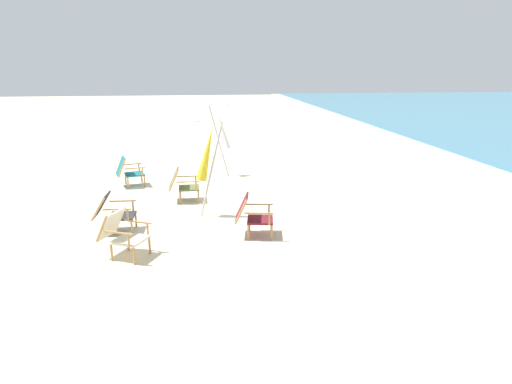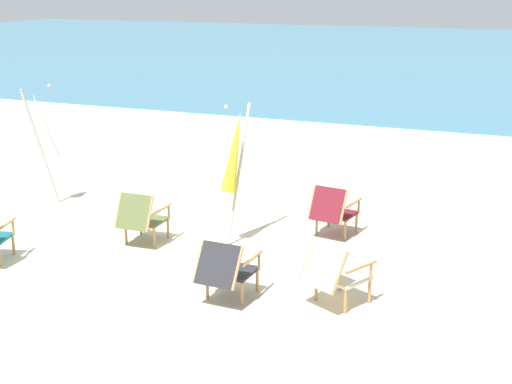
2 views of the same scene
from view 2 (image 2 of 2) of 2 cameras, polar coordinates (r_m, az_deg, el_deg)
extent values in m
plane|color=beige|center=(10.42, -8.26, -4.49)|extent=(80.00, 80.00, 0.00)
cube|color=teal|center=(38.53, 14.58, 10.64)|extent=(80.00, 40.00, 0.10)
cube|color=white|center=(18.78, 6.10, 5.19)|extent=(80.00, 1.10, 0.06)
cube|color=#515B33|center=(10.62, -8.73, -2.26)|extent=(0.53, 0.49, 0.04)
cube|color=#515B33|center=(10.26, -9.75, -1.59)|extent=(0.50, 0.26, 0.49)
cylinder|color=#AD7F4C|center=(10.96, -9.20, -2.56)|extent=(0.04, 0.04, 0.32)
cylinder|color=#AD7F4C|center=(10.74, -7.04, -2.87)|extent=(0.04, 0.04, 0.32)
cylinder|color=#AD7F4C|center=(10.62, -10.37, -3.27)|extent=(0.04, 0.04, 0.32)
cylinder|color=#AD7F4C|center=(10.39, -8.16, -3.61)|extent=(0.04, 0.04, 0.32)
cube|color=#AD7F4C|center=(10.68, -10.14, -0.99)|extent=(0.04, 0.53, 0.02)
cylinder|color=#AD7F4C|center=(10.86, -9.61, -1.26)|extent=(0.04, 0.04, 0.22)
cube|color=#AD7F4C|center=(10.41, -7.50, -1.33)|extent=(0.04, 0.53, 0.02)
cylinder|color=#AD7F4C|center=(10.60, -6.99, -1.61)|extent=(0.04, 0.04, 0.22)
cylinder|color=#AD7F4C|center=(10.39, -10.96, -1.43)|extent=(0.04, 0.25, 0.49)
cylinder|color=#AD7F4C|center=(10.14, -8.51, -1.76)|extent=(0.04, 0.25, 0.49)
cube|color=beige|center=(8.62, 6.99, -6.77)|extent=(0.68, 0.66, 0.04)
cube|color=beige|center=(8.28, 5.40, -5.97)|extent=(0.56, 0.46, 0.48)
cylinder|color=#AD7F4C|center=(8.97, 6.76, -6.90)|extent=(0.04, 0.04, 0.32)
cylinder|color=#AD7F4C|center=(8.70, 9.07, -7.78)|extent=(0.04, 0.04, 0.32)
cylinder|color=#AD7F4C|center=(8.68, 4.84, -7.68)|extent=(0.04, 0.04, 0.32)
cylinder|color=#AD7F4C|center=(8.39, 7.17, -8.63)|extent=(0.04, 0.04, 0.32)
cube|color=#AD7F4C|center=(8.69, 5.57, -4.94)|extent=(0.27, 0.49, 0.02)
cylinder|color=#AD7F4C|center=(8.86, 6.38, -5.30)|extent=(0.04, 0.04, 0.22)
cube|color=#AD7F4C|center=(8.35, 8.40, -5.97)|extent=(0.27, 0.49, 0.02)
cylinder|color=#AD7F4C|center=(8.53, 9.19, -6.31)|extent=(0.04, 0.04, 0.22)
cylinder|color=#AD7F4C|center=(8.44, 4.13, -5.49)|extent=(0.16, 0.26, 0.48)
cylinder|color=#AD7F4C|center=(8.12, 6.72, -6.47)|extent=(0.16, 0.26, 0.48)
cylinder|color=#AD7F4C|center=(10.59, -18.84, -3.97)|extent=(0.04, 0.04, 0.32)
cube|color=#AD7F4C|center=(10.25, -19.35, -2.45)|extent=(0.18, 0.52, 0.02)
cylinder|color=#AD7F4C|center=(10.44, -18.86, -2.69)|extent=(0.04, 0.04, 0.22)
cube|color=maroon|center=(10.87, 6.49, -1.72)|extent=(0.59, 0.55, 0.04)
cube|color=maroon|center=(10.50, 5.75, -1.02)|extent=(0.53, 0.32, 0.49)
cylinder|color=#AD7F4C|center=(11.20, 5.83, -2.01)|extent=(0.04, 0.04, 0.32)
cylinder|color=#AD7F4C|center=(11.03, 8.04, -2.39)|extent=(0.04, 0.04, 0.32)
cylinder|color=#AD7F4C|center=(10.83, 4.87, -2.64)|extent=(0.04, 0.04, 0.32)
cylinder|color=#AD7F4C|center=(10.65, 7.14, -3.05)|extent=(0.04, 0.04, 0.32)
cube|color=#AD7F4C|center=(10.90, 5.15, -0.42)|extent=(0.12, 0.53, 0.02)
cylinder|color=#AD7F4C|center=(11.10, 5.55, -0.72)|extent=(0.04, 0.04, 0.22)
cube|color=#AD7F4C|center=(10.69, 7.86, -0.87)|extent=(0.12, 0.53, 0.02)
cylinder|color=#AD7F4C|center=(10.88, 8.22, -1.16)|extent=(0.04, 0.04, 0.22)
cylinder|color=#AD7F4C|center=(10.60, 4.51, -0.81)|extent=(0.08, 0.26, 0.49)
cylinder|color=#AD7F4C|center=(10.40, 7.02, -1.23)|extent=(0.08, 0.26, 0.49)
cube|color=#28282D|center=(8.73, -1.90, -6.33)|extent=(0.54, 0.51, 0.04)
cube|color=#28282D|center=(8.33, -3.08, -5.84)|extent=(0.51, 0.33, 0.46)
cylinder|color=#AD7F4C|center=(9.07, -2.61, -6.54)|extent=(0.04, 0.04, 0.32)
cylinder|color=#AD7F4C|center=(8.88, 0.10, -7.04)|extent=(0.04, 0.04, 0.32)
cylinder|color=#AD7F4C|center=(8.72, -3.92, -7.54)|extent=(0.04, 0.04, 0.32)
cylinder|color=#AD7F4C|center=(8.52, -1.13, -8.10)|extent=(0.04, 0.04, 0.32)
cube|color=#AD7F4C|center=(8.75, -3.62, -4.74)|extent=(0.06, 0.53, 0.02)
cylinder|color=#AD7F4C|center=(8.94, -3.04, -5.00)|extent=(0.04, 0.04, 0.22)
cube|color=#AD7F4C|center=(8.51, -0.28, -5.33)|extent=(0.06, 0.53, 0.02)
cylinder|color=#AD7F4C|center=(8.71, 0.24, -5.58)|extent=(0.04, 0.04, 0.22)
cylinder|color=#AD7F4C|center=(8.45, -4.62, -5.56)|extent=(0.06, 0.31, 0.46)
cylinder|color=#AD7F4C|center=(8.23, -1.50, -6.13)|extent=(0.06, 0.31, 0.46)
cylinder|color=#B7B2A8|center=(12.51, -16.85, 3.41)|extent=(0.23, 0.56, 2.04)
cone|color=white|center=(12.49, -16.63, 5.07)|extent=(0.37, 0.55, 1.17)
sphere|color=#B7B2A8|center=(12.47, -16.21, 8.18)|extent=(0.06, 0.06, 0.06)
cylinder|color=#B7B2A8|center=(10.29, -1.41, 1.39)|extent=(0.21, 0.53, 2.05)
cone|color=yellow|center=(10.14, -1.75, 3.24)|extent=(0.36, 0.54, 1.17)
sphere|color=#B7B2A8|center=(9.89, -2.42, 6.80)|extent=(0.06, 0.06, 0.06)
camera|label=1|loc=(10.36, 53.73, 6.72)|focal=32.00mm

